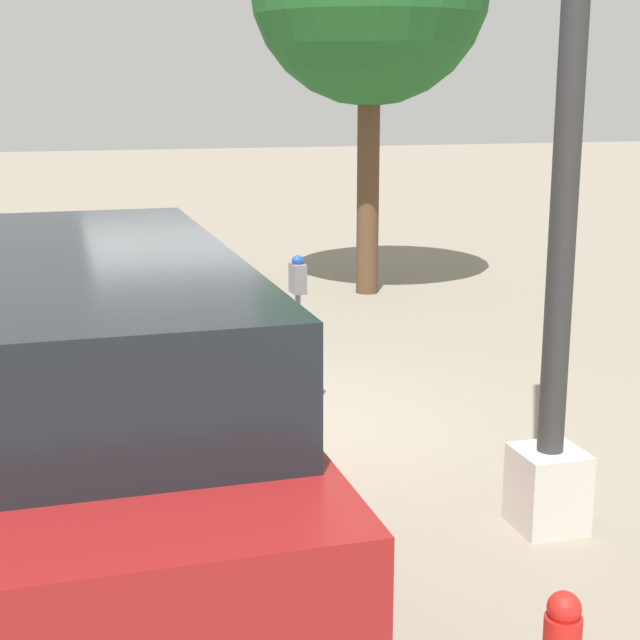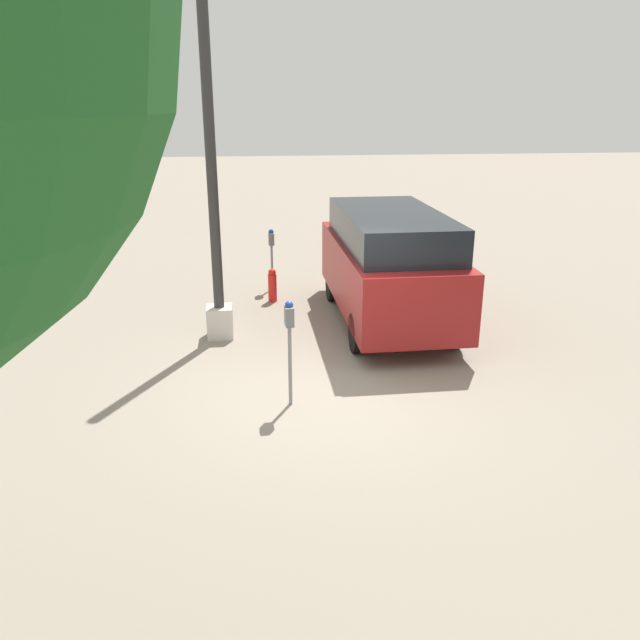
{
  "view_description": "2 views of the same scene",
  "coord_description": "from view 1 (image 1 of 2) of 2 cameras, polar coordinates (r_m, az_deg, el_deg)",
  "views": [
    {
      "loc": [
        7.85,
        -1.57,
        2.9
      ],
      "look_at": [
        0.09,
        0.64,
        0.98
      ],
      "focal_mm": 55.0,
      "sensor_mm": 36.0,
      "label": 1
    },
    {
      "loc": [
        -7.96,
        1.05,
        3.9
      ],
      "look_at": [
        -0.29,
        0.15,
        1.18
      ],
      "focal_mm": 35.0,
      "sensor_mm": 36.0,
      "label": 2
    }
  ],
  "objects": [
    {
      "name": "parking_meter_near",
      "position": [
        8.65,
        -1.29,
        1.27
      ],
      "size": [
        0.21,
        0.12,
        1.47
      ],
      "rotation": [
        0.0,
        0.0,
        0.06
      ],
      "color": "gray",
      "rests_on": "ground"
    },
    {
      "name": "parked_van",
      "position": [
        5.36,
        -13.94,
        -6.46
      ],
      "size": [
        4.58,
        1.86,
        2.07
      ],
      "rotation": [
        0.0,
        0.0,
        0.01
      ],
      "color": "maroon",
      "rests_on": "ground"
    },
    {
      "name": "lamp_post",
      "position": [
        6.4,
        13.88,
        4.18
      ],
      "size": [
        0.44,
        0.44,
        5.59
      ],
      "color": "beige",
      "rests_on": "ground"
    },
    {
      "name": "ground_plane",
      "position": [
        8.52,
        -4.33,
        -6.58
      ],
      "size": [
        80.0,
        80.0,
        0.0
      ],
      "primitive_type": "plane",
      "color": "gray"
    }
  ]
}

